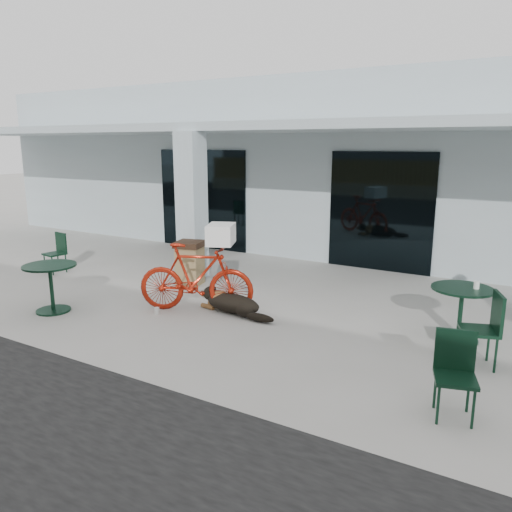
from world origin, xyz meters
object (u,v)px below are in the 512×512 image
Objects in this scene: trash_receptacle at (190,263)px; cafe_chair_far_b at (479,330)px; bicycle at (196,278)px; dog at (233,302)px; cafe_table_near at (52,288)px; cafe_table_far at (460,314)px; cafe_chair_near at (54,253)px; cafe_chair_far_a at (456,378)px.

cafe_chair_far_b is at bearing -12.04° from trash_receptacle.
bicycle is 1.75m from trash_receptacle.
cafe_table_near is at bearing -145.46° from dog.
cafe_table_far reaches higher than dog.
cafe_chair_far_b is (0.34, -0.78, 0.09)m from cafe_table_far.
cafe_chair_near is (-2.22, 1.80, 0.03)m from cafe_table_near.
cafe_table_near is 1.02× the size of cafe_table_far.
bicycle reaches higher than cafe_table_near.
cafe_table_far is (8.56, 0.37, -0.04)m from cafe_chair_near.
bicycle reaches higher than cafe_table_far.
cafe_table_near is (-2.15, -1.29, -0.18)m from bicycle.
dog is 1.31× the size of trash_receptacle.
trash_receptacle is at bearing 18.00° from bicycle.
cafe_chair_far_a is (4.48, -1.42, -0.14)m from bicycle.
cafe_chair_far_a is at bearing -16.80° from dog.
cafe_table_near is 0.99× the size of trash_receptacle.
trash_receptacle reaches higher than cafe_table_near.
cafe_chair_near is at bearing 59.96° from bicycle.
cafe_table_near is 6.69m from cafe_table_far.
cafe_table_far is 0.87× the size of cafe_chair_far_b.
cafe_chair_far_a reaches higher than cafe_chair_near.
cafe_chair_far_b reaches higher than dog.
cafe_chair_near is at bearing -177.27° from dog.
bicycle is 2.23× the size of cafe_chair_near.
bicycle is 2.21× the size of trash_receptacle.
cafe_chair_far_b is at bearing -112.14° from bicycle.
cafe_table_near is at bearing -161.11° from cafe_table_far.
bicycle is at bearing -48.60° from trash_receptacle.
cafe_table_near is at bearing -31.15° from cafe_chair_near.
trash_receptacle is (-1.78, 1.10, 0.26)m from dog.
dog is 4.20m from cafe_chair_far_a.
bicycle is 2.52m from cafe_table_near.
cafe_chair_far_b is at bearing 11.76° from cafe_table_near.
cafe_table_near is 0.89× the size of cafe_chair_far_b.
cafe_chair_far_b reaches higher than trash_receptacle.
cafe_table_far is at bearing 10.32° from cafe_chair_near.
trash_receptacle is (1.00, 2.60, 0.03)m from cafe_table_near.
dog is at bearing 140.99° from cafe_chair_far_a.
trash_receptacle is (-5.63, 2.73, -0.01)m from cafe_chair_far_a.
cafe_chair_far_b reaches higher than cafe_chair_near.
dog is at bearing -94.79° from bicycle.
cafe_table_near is 6.82m from cafe_chair_far_b.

